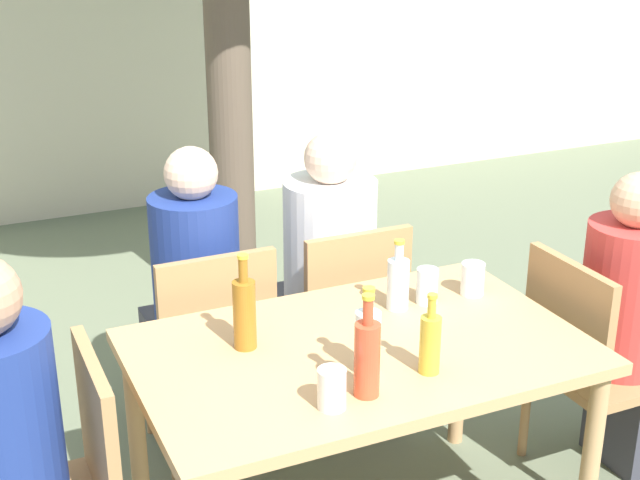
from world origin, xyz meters
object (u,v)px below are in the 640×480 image
Objects in this scene: person_seated_2 at (192,308)px; oil_cruet_0 at (430,342)px; person_seated_1 at (638,340)px; drinking_glass_0 at (427,286)px; water_bottle_2 at (398,282)px; water_bottle_1 at (368,339)px; amber_bottle_4 at (244,312)px; drinking_glass_2 at (332,389)px; person_seated_3 at (322,284)px; soda_bottle_3 at (367,357)px; dining_table_front at (359,370)px; patio_chair_3 at (345,316)px; patio_chair_2 at (211,343)px; drinking_glass_1 at (473,279)px; patio_chair_1 at (587,357)px.

person_seated_2 is 1.24m from oil_cruet_0.
person_seated_1 reaches higher than drinking_glass_0.
person_seated_2 is 0.94m from water_bottle_2.
water_bottle_2 is at bearing 78.35° from person_seated_1.
water_bottle_1 is 0.40m from amber_bottle_4.
drinking_glass_2 is (0.05, -1.20, 0.27)m from person_seated_2.
soda_bottle_3 is at bearing 71.37° from person_seated_3.
person_seated_2 reaches higher than dining_table_front.
person_seated_2 is 1.23m from soda_bottle_3.
person_seated_2 is at bearing -0.43° from person_seated_3.
dining_table_front is at bearing 71.49° from water_bottle_1.
drinking_glass_0 reaches higher than dining_table_front.
patio_chair_2 is at bearing 0.00° from patio_chair_3.
water_bottle_1 is 2.32× the size of drinking_glass_1.
soda_bottle_3 reaches higher than water_bottle_2.
soda_bottle_3 is at bearing -118.23° from water_bottle_1.
person_seated_3 is 1.28m from soda_bottle_3.
oil_cruet_0 is (-0.17, -0.91, 0.35)m from patio_chair_3.
dining_table_front is 0.36m from water_bottle_2.
person_seated_2 is 1.12m from drinking_glass_1.
person_seated_2 is at bearing 126.13° from water_bottle_2.
drinking_glass_2 is (0.05, -0.97, 0.31)m from patio_chair_2.
dining_table_front is 0.43m from drinking_glass_0.
drinking_glass_0 is (0.11, -0.00, -0.03)m from water_bottle_2.
amber_bottle_4 reaches higher than water_bottle_1.
soda_bottle_3 is (-0.11, -0.27, 0.21)m from dining_table_front.
drinking_glass_2 is at bearing 62.01° from patio_chair_3.
dining_table_front is at bearing 51.37° from drinking_glass_2.
patio_chair_3 is (-0.65, 0.67, 0.00)m from patio_chair_1.
person_seated_2 is at bearing -22.41° from patio_chair_3.
water_bottle_1 is at bearing -140.06° from drinking_glass_0.
person_seated_3 is 10.42× the size of drinking_glass_2.
patio_chair_3 is 0.61m from person_seated_2.
dining_table_front is at bearing 112.60° from patio_chair_2.
drinking_glass_2 reaches higher than drinking_glass_1.
person_seated_3 is 1.32m from drinking_glass_2.
patio_chair_1 is 1.24m from drinking_glass_2.
patio_chair_1 is at bearing 13.99° from drinking_glass_2.
dining_table_front is 0.75m from patio_chair_2.
drinking_glass_0 is (0.41, 0.34, -0.04)m from water_bottle_1.
water_bottle_2 reaches higher than drinking_glass_2.
drinking_glass_0 is (0.68, 0.05, -0.06)m from amber_bottle_4.
amber_bottle_4 is (-1.26, 0.14, 0.37)m from patio_chair_1.
drinking_glass_0 is (0.64, -0.72, 0.27)m from person_seated_2.
oil_cruet_0 reaches higher than water_bottle_2.
soda_bottle_3 reaches higher than dining_table_front.
person_seated_1 is 1.27m from person_seated_3.
amber_bottle_4 is at bearing 86.46° from person_seated_2.
drinking_glass_2 is at bearing 92.89° from patio_chair_2.
water_bottle_2 is 0.58m from soda_bottle_3.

